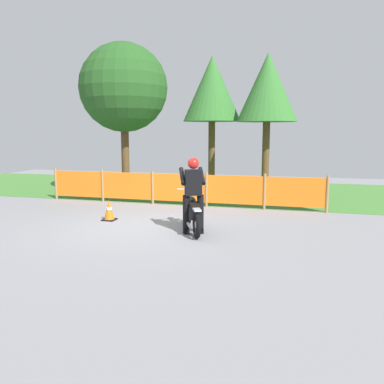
{
  "coord_description": "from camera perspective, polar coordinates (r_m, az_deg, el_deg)",
  "views": [
    {
      "loc": [
        3.55,
        -8.58,
        2.23
      ],
      "look_at": [
        1.24,
        -0.12,
        0.9
      ],
      "focal_mm": 36.8,
      "sensor_mm": 36.0,
      "label": 1
    }
  ],
  "objects": [
    {
      "name": "ground",
      "position": [
        9.55,
        -7.02,
        -5.0
      ],
      "size": [
        24.0,
        24.0,
        0.02
      ],
      "primitive_type": "cube",
      "color": "gray"
    },
    {
      "name": "grass_verge",
      "position": [
        15.4,
        1.79,
        0.3
      ],
      "size": [
        24.0,
        6.71,
        0.01
      ],
      "primitive_type": "cube",
      "color": "#427A33",
      "rests_on": "ground"
    },
    {
      "name": "barrier_fence",
      "position": [
        12.12,
        -1.9,
        0.6
      ],
      "size": [
        8.76,
        0.08,
        1.05
      ],
      "color": "#997547",
      "rests_on": "ground"
    },
    {
      "name": "tree_leftmost",
      "position": [
        14.6,
        -9.88,
        14.6
      ],
      "size": [
        3.12,
        3.12,
        5.36
      ],
      "color": "brown",
      "rests_on": "ground"
    },
    {
      "name": "tree_near_left",
      "position": [
        16.76,
        2.93,
        14.62
      ],
      "size": [
        2.4,
        2.4,
        5.35
      ],
      "color": "brown",
      "rests_on": "ground"
    },
    {
      "name": "tree_near_right",
      "position": [
        15.56,
        10.89,
        14.53
      ],
      "size": [
        2.29,
        2.29,
        5.19
      ],
      "color": "brown",
      "rests_on": "ground"
    },
    {
      "name": "motorcycle_lead",
      "position": [
        8.96,
        -0.02,
        -2.92
      ],
      "size": [
        0.92,
        1.78,
        0.9
      ],
      "rotation": [
        0.0,
        0.0,
        1.99
      ],
      "color": "black",
      "rests_on": "ground"
    },
    {
      "name": "rider_lead",
      "position": [
        8.7,
        0.17,
        -0.05
      ],
      "size": [
        0.69,
        0.7,
        1.69
      ],
      "rotation": [
        0.0,
        0.0,
        1.99
      ],
      "color": "black",
      "rests_on": "ground"
    },
    {
      "name": "traffic_cone",
      "position": [
        10.29,
        -11.92,
        -2.6
      ],
      "size": [
        0.32,
        0.32,
        0.53
      ],
      "color": "black",
      "rests_on": "ground"
    }
  ]
}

